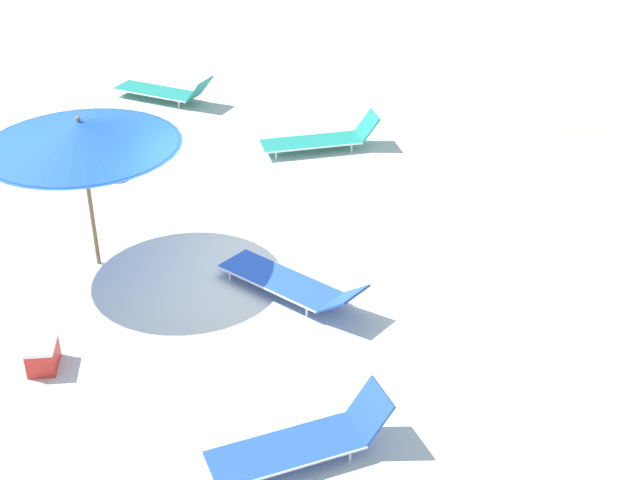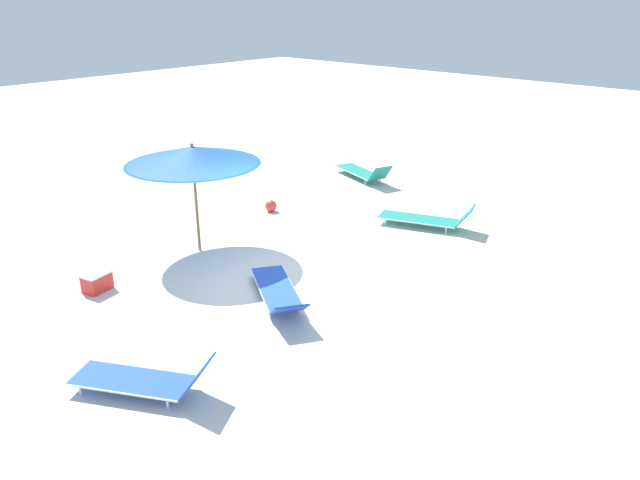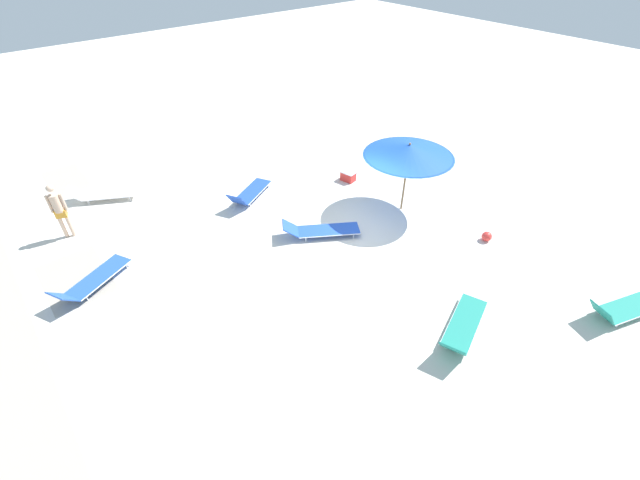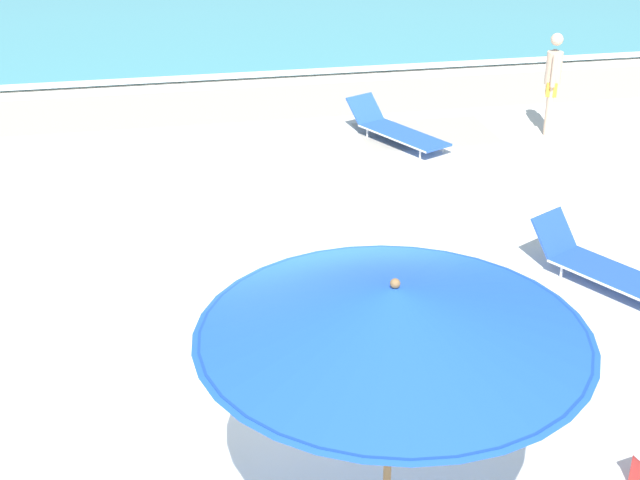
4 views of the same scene
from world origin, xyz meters
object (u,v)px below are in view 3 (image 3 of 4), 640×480
sun_lounger_mid_beach_pair_a (102,194)px  beachgoer_shoreline_child (59,208)px  sun_lounger_under_umbrella (321,230)px  sun_lounger_mid_beach_solo (249,193)px  sun_lounger_near_water_right (462,328)px  beach_ball (487,236)px  sun_lounger_beside_umbrella (92,280)px  cooler_box (348,176)px  sun_lounger_near_water_left (626,308)px  beach_umbrella (409,151)px

sun_lounger_mid_beach_pair_a → beachgoer_shoreline_child: 2.21m
sun_lounger_under_umbrella → sun_lounger_mid_beach_solo: bearing=43.0°
sun_lounger_near_water_right → beach_ball: sun_lounger_near_water_right is taller
sun_lounger_under_umbrella → beachgoer_shoreline_child: bearing=83.6°
sun_lounger_mid_beach_solo → sun_lounger_mid_beach_pair_a: sun_lounger_mid_beach_solo is taller
sun_lounger_mid_beach_pair_a → sun_lounger_near_water_right: bearing=-128.8°
beachgoer_shoreline_child → beach_ball: size_ratio=6.00×
sun_lounger_beside_umbrella → sun_lounger_mid_beach_solo: sun_lounger_mid_beach_solo is taller
sun_lounger_under_umbrella → beachgoer_shoreline_child: (4.76, 5.86, 0.79)m
sun_lounger_mid_beach_pair_a → cooler_box: bearing=-91.5°
sun_lounger_near_water_left → sun_lounger_beside_umbrella: bearing=65.4°
sun_lounger_beside_umbrella → sun_lounger_mid_beach_solo: (1.08, -5.42, 0.01)m
beachgoer_shoreline_child → cooler_box: bearing=5.0°
beach_umbrella → beachgoer_shoreline_child: size_ratio=1.56×
sun_lounger_under_umbrella → sun_lounger_beside_umbrella: bearing=103.9°
sun_lounger_under_umbrella → sun_lounger_near_water_left: 8.01m
beach_umbrella → sun_lounger_near_water_left: 6.86m
sun_lounger_under_umbrella → sun_lounger_mid_beach_pair_a: same height
beach_umbrella → sun_lounger_near_water_left: (-6.56, -0.72, -1.86)m
sun_lounger_under_umbrella → beach_ball: 4.91m
sun_lounger_mid_beach_solo → sun_lounger_mid_beach_pair_a: 4.95m
beachgoer_shoreline_child → cooler_box: size_ratio=3.14×
beach_umbrella → sun_lounger_mid_beach_pair_a: 10.19m
sun_lounger_mid_beach_pair_a → cooler_box: (-4.31, -7.26, -0.02)m
sun_lounger_under_umbrella → beach_ball: size_ratio=7.65×
sun_lounger_mid_beach_solo → beachgoer_shoreline_child: bearing=44.2°
sun_lounger_near_water_left → sun_lounger_mid_beach_solo: sun_lounger_mid_beach_solo is taller
sun_lounger_near_water_right → cooler_box: (6.89, -2.73, -0.03)m
sun_lounger_near_water_left → sun_lounger_under_umbrella: bearing=46.2°
sun_lounger_under_umbrella → sun_lounger_near_water_right: size_ratio=1.00×
beach_umbrella → cooler_box: beach_umbrella is taller
sun_lounger_near_water_left → sun_lounger_mid_beach_solo: bearing=41.3°
beach_umbrella → cooler_box: bearing=2.9°
sun_lounger_beside_umbrella → beach_umbrella: bearing=-132.2°
sun_lounger_beside_umbrella → sun_lounger_mid_beach_solo: bearing=-104.8°
beach_umbrella → sun_lounger_near_water_left: beach_umbrella is taller
sun_lounger_beside_umbrella → beach_ball: (-5.34, -9.62, -0.07)m
cooler_box → beach_umbrella: bearing=170.8°
sun_lounger_mid_beach_solo → cooler_box: bearing=-138.1°
beachgoer_shoreline_child → sun_lounger_under_umbrella: bearing=-15.9°
sun_lounger_mid_beach_solo → beach_ball: sun_lounger_mid_beach_solo is taller
sun_lounger_under_umbrella → sun_lounger_near_water_left: bearing=-120.0°
sun_lounger_near_water_right → beachgoer_shoreline_child: size_ratio=1.28×
sun_lounger_near_water_right → sun_lounger_near_water_left: bearing=-140.6°
sun_lounger_near_water_right → beach_ball: bearing=-84.4°
beach_umbrella → sun_lounger_mid_beach_solo: (3.66, 3.53, -1.85)m
sun_lounger_mid_beach_pair_a → beachgoer_shoreline_child: beachgoer_shoreline_child is taller
sun_lounger_beside_umbrella → beachgoer_shoreline_child: beachgoer_shoreline_child is taller
sun_lounger_mid_beach_solo → sun_lounger_under_umbrella: bearing=161.7°
beach_umbrella → sun_lounger_near_water_left: bearing=-173.7°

